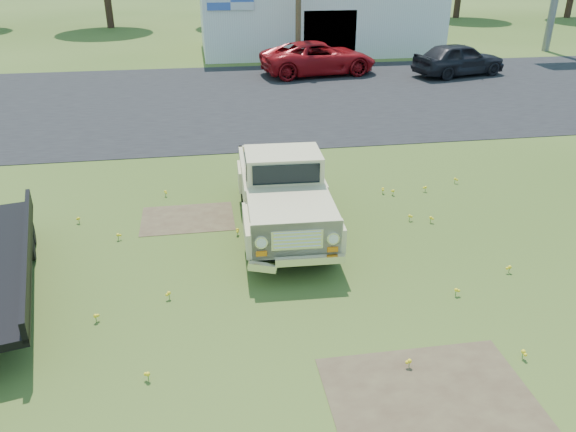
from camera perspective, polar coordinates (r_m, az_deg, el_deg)
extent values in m
plane|color=#374D18|center=(10.80, 0.59, -7.60)|extent=(140.00, 140.00, 0.00)
cube|color=black|center=(24.66, -5.44, 11.77)|extent=(90.00, 14.00, 0.02)
cube|color=#4C3928|center=(8.91, 14.07, -17.08)|extent=(3.00, 2.00, 0.01)
cube|color=#4C3928|center=(13.75, -10.15, -0.26)|extent=(2.20, 1.60, 0.01)
cube|color=silver|center=(36.88, 2.84, 19.67)|extent=(14.00, 8.00, 4.00)
cube|color=black|center=(33.10, 4.29, 18.23)|extent=(3.00, 0.10, 2.20)
cube|color=silver|center=(32.01, -5.88, 20.79)|extent=(2.50, 0.08, 0.80)
cylinder|color=#332017|center=(48.97, -17.85, 20.06)|extent=(0.56, 0.56, 3.96)
cylinder|color=#332017|center=(49.94, 7.04, 20.80)|extent=(0.56, 0.56, 3.42)
imported|color=maroon|center=(29.34, 3.13, 15.71)|extent=(6.12, 3.50, 1.61)
imported|color=black|center=(30.25, 16.97, 14.98)|extent=(5.02, 2.96, 1.60)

